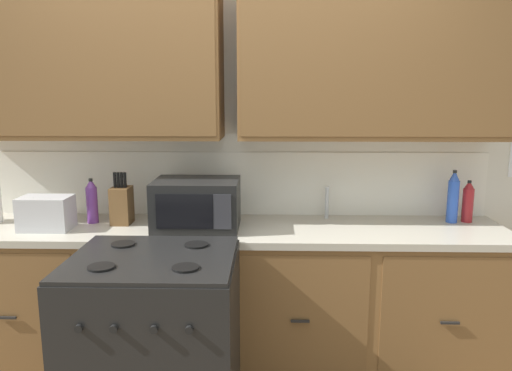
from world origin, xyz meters
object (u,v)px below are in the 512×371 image
(stove_range, at_px, (156,351))
(bottle_violet, at_px, (92,201))
(microwave, at_px, (197,204))
(bottle_red, at_px, (468,202))
(bottle_blue, at_px, (453,197))
(knife_block, at_px, (122,205))
(toaster, at_px, (46,213))

(stove_range, height_order, bottle_violet, bottle_violet)
(microwave, distance_m, bottle_red, 1.62)
(microwave, distance_m, bottle_blue, 1.52)
(stove_range, distance_m, bottle_blue, 1.90)
(knife_block, relative_size, bottle_violet, 1.16)
(toaster, xyz_separation_m, bottle_blue, (2.36, 0.22, 0.06))
(knife_block, distance_m, bottle_blue, 1.97)
(toaster, bearing_deg, bottle_violet, 36.56)
(stove_range, distance_m, microwave, 0.84)
(bottle_red, xyz_separation_m, bottle_violet, (-2.25, -0.08, 0.01))
(bottle_violet, bearing_deg, bottle_blue, 1.73)
(toaster, xyz_separation_m, bottle_violet, (0.21, 0.15, 0.04))
(stove_range, bearing_deg, bottle_red, 24.29)
(knife_block, xyz_separation_m, bottle_red, (2.06, 0.09, 0.01))
(bottle_blue, bearing_deg, knife_block, -177.63)
(bottle_red, xyz_separation_m, bottle_blue, (-0.10, -0.01, 0.03))
(knife_block, bearing_deg, bottle_blue, 2.37)
(bottle_violet, bearing_deg, toaster, -143.44)
(toaster, height_order, bottle_red, bottle_red)
(toaster, height_order, knife_block, knife_block)
(stove_range, bearing_deg, microwave, 78.62)
(toaster, relative_size, bottle_blue, 0.89)
(bottle_blue, bearing_deg, microwave, -173.74)
(microwave, relative_size, bottle_blue, 1.52)
(stove_range, bearing_deg, bottle_blue, 25.16)
(stove_range, height_order, bottle_blue, bottle_blue)
(microwave, relative_size, bottle_violet, 1.79)
(stove_range, bearing_deg, bottle_violet, 126.59)
(microwave, height_order, toaster, microwave)
(bottle_blue, bearing_deg, toaster, -174.68)
(toaster, bearing_deg, knife_block, 19.43)
(toaster, relative_size, bottle_violet, 1.05)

